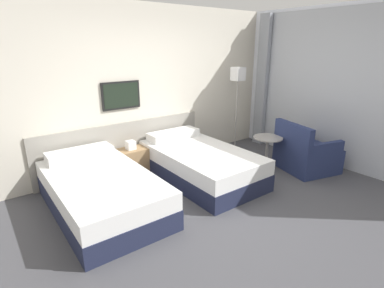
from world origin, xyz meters
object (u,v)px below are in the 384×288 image
object	(u,v)px
bed_near_door	(101,191)
bed_near_window	(200,163)
floor_lamp	(238,84)
side_table	(267,146)
armchair	(305,155)
nightstand	(132,161)

from	to	relation	value
bed_near_door	bed_near_window	world-z (taller)	same
floor_lamp	side_table	xyz separation A→B (m)	(-0.21, -0.98, -0.95)
side_table	armchair	bearing A→B (deg)	-41.56
floor_lamp	side_table	distance (m)	1.38
bed_near_door	armchair	bearing A→B (deg)	-14.07
side_table	bed_near_door	bearing A→B (deg)	172.07
nightstand	floor_lamp	size ratio (longest dim) A/B	0.35
bed_near_window	bed_near_door	bearing A→B (deg)	180.00
side_table	armchair	distance (m)	0.67
bed_near_door	bed_near_window	distance (m)	1.63
bed_near_door	floor_lamp	xyz separation A→B (m)	(3.00, 0.59, 1.10)
bed_near_window	side_table	distance (m)	1.24
bed_near_door	nightstand	bearing A→B (deg)	43.81
floor_lamp	side_table	bearing A→B (deg)	-102.01
nightstand	bed_near_door	bearing A→B (deg)	-136.19
floor_lamp	nightstand	bearing A→B (deg)	175.09
bed_near_window	nightstand	size ratio (longest dim) A/B	3.48
floor_lamp	armchair	distance (m)	1.80
floor_lamp	side_table	world-z (taller)	floor_lamp
bed_near_door	nightstand	distance (m)	1.13
bed_near_door	bed_near_window	bearing A→B (deg)	0.00
bed_near_window	nightstand	bearing A→B (deg)	136.19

